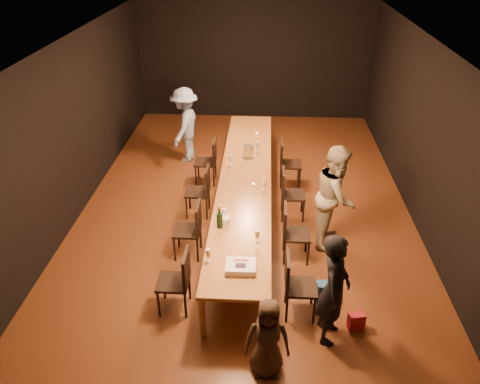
# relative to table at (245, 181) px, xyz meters

# --- Properties ---
(ground) EXTENTS (10.00, 10.00, 0.00)m
(ground) POSITION_rel_table_xyz_m (0.00, 0.00, -0.70)
(ground) COLOR #402110
(ground) RESTS_ON ground
(room_shell) EXTENTS (6.04, 10.04, 3.02)m
(room_shell) POSITION_rel_table_xyz_m (0.00, 0.00, 1.38)
(room_shell) COLOR black
(room_shell) RESTS_ON ground
(table) EXTENTS (0.90, 6.00, 0.75)m
(table) POSITION_rel_table_xyz_m (0.00, 0.00, 0.00)
(table) COLOR brown
(table) RESTS_ON ground
(chair_right_0) EXTENTS (0.42, 0.42, 0.93)m
(chair_right_0) POSITION_rel_table_xyz_m (0.85, -2.40, -0.24)
(chair_right_0) COLOR black
(chair_right_0) RESTS_ON ground
(chair_right_1) EXTENTS (0.42, 0.42, 0.93)m
(chair_right_1) POSITION_rel_table_xyz_m (0.85, -1.20, -0.24)
(chair_right_1) COLOR black
(chair_right_1) RESTS_ON ground
(chair_right_2) EXTENTS (0.42, 0.42, 0.93)m
(chair_right_2) POSITION_rel_table_xyz_m (0.85, 0.00, -0.24)
(chair_right_2) COLOR black
(chair_right_2) RESTS_ON ground
(chair_right_3) EXTENTS (0.42, 0.42, 0.93)m
(chair_right_3) POSITION_rel_table_xyz_m (0.85, 1.20, -0.24)
(chair_right_3) COLOR black
(chair_right_3) RESTS_ON ground
(chair_left_0) EXTENTS (0.42, 0.42, 0.93)m
(chair_left_0) POSITION_rel_table_xyz_m (-0.85, -2.40, -0.24)
(chair_left_0) COLOR black
(chair_left_0) RESTS_ON ground
(chair_left_1) EXTENTS (0.42, 0.42, 0.93)m
(chair_left_1) POSITION_rel_table_xyz_m (-0.85, -1.20, -0.24)
(chair_left_1) COLOR black
(chair_left_1) RESTS_ON ground
(chair_left_2) EXTENTS (0.42, 0.42, 0.93)m
(chair_left_2) POSITION_rel_table_xyz_m (-0.85, 0.00, -0.24)
(chair_left_2) COLOR black
(chair_left_2) RESTS_ON ground
(chair_left_3) EXTENTS (0.42, 0.42, 0.93)m
(chair_left_3) POSITION_rel_table_xyz_m (-0.85, 1.20, -0.24)
(chair_left_3) COLOR black
(chair_left_3) RESTS_ON ground
(woman_birthday) EXTENTS (0.49, 0.63, 1.55)m
(woman_birthday) POSITION_rel_table_xyz_m (1.20, -2.78, 0.07)
(woman_birthday) COLOR black
(woman_birthday) RESTS_ON ground
(woman_tan) EXTENTS (0.82, 0.96, 1.71)m
(woman_tan) POSITION_rel_table_xyz_m (1.47, -0.69, 0.15)
(woman_tan) COLOR #C5B894
(woman_tan) RESTS_ON ground
(man_blue) EXTENTS (0.78, 1.15, 1.63)m
(man_blue) POSITION_rel_table_xyz_m (-1.40, 2.22, 0.12)
(man_blue) COLOR #7F98C5
(man_blue) RESTS_ON ground
(child) EXTENTS (0.53, 0.35, 1.07)m
(child) POSITION_rel_table_xyz_m (0.41, -3.38, -0.17)
(child) COLOR #392B20
(child) RESTS_ON ground
(gift_bag_red) EXTENTS (0.23, 0.16, 0.25)m
(gift_bag_red) POSITION_rel_table_xyz_m (1.57, -2.65, -0.58)
(gift_bag_red) COLOR #B61B2B
(gift_bag_red) RESTS_ON ground
(gift_bag_blue) EXTENTS (0.26, 0.19, 0.29)m
(gift_bag_blue) POSITION_rel_table_xyz_m (1.21, -2.13, -0.55)
(gift_bag_blue) COLOR #225897
(gift_bag_blue) RESTS_ON ground
(birthday_cake) EXTENTS (0.39, 0.31, 0.09)m
(birthday_cake) POSITION_rel_table_xyz_m (0.06, -2.45, 0.09)
(birthday_cake) COLOR white
(birthday_cake) RESTS_ON table
(plate_stack) EXTENTS (0.22, 0.22, 0.10)m
(plate_stack) POSITION_rel_table_xyz_m (-0.24, -1.38, 0.10)
(plate_stack) COLOR silver
(plate_stack) RESTS_ON table
(champagne_bottle) EXTENTS (0.10, 0.10, 0.37)m
(champagne_bottle) POSITION_rel_table_xyz_m (-0.30, -1.51, 0.23)
(champagne_bottle) COLOR black
(champagne_bottle) RESTS_ON table
(ice_bucket) EXTENTS (0.24, 0.24, 0.22)m
(ice_bucket) POSITION_rel_table_xyz_m (0.02, 0.89, 0.16)
(ice_bucket) COLOR silver
(ice_bucket) RESTS_ON table
(wineglass_0) EXTENTS (0.06, 0.06, 0.21)m
(wineglass_0) POSITION_rel_table_xyz_m (-0.37, -2.32, 0.15)
(wineglass_0) COLOR beige
(wineglass_0) RESTS_ON table
(wineglass_1) EXTENTS (0.06, 0.06, 0.21)m
(wineglass_1) POSITION_rel_table_xyz_m (0.25, -1.86, 0.15)
(wineglass_1) COLOR beige
(wineglass_1) RESTS_ON table
(wineglass_2) EXTENTS (0.06, 0.06, 0.21)m
(wineglass_2) POSITION_rel_table_xyz_m (-0.25, -1.33, 0.15)
(wineglass_2) COLOR silver
(wineglass_2) RESTS_ON table
(wineglass_3) EXTENTS (0.06, 0.06, 0.21)m
(wineglass_3) POSITION_rel_table_xyz_m (0.32, -0.34, 0.15)
(wineglass_3) COLOR beige
(wineglass_3) RESTS_ON table
(wineglass_4) EXTENTS (0.06, 0.06, 0.21)m
(wineglass_4) POSITION_rel_table_xyz_m (-0.28, 0.49, 0.15)
(wineglass_4) COLOR silver
(wineglass_4) RESTS_ON table
(wineglass_5) EXTENTS (0.06, 0.06, 0.21)m
(wineglass_5) POSITION_rel_table_xyz_m (0.18, 1.10, 0.15)
(wineglass_5) COLOR silver
(wineglass_5) RESTS_ON table
(tealight_near) EXTENTS (0.05, 0.05, 0.03)m
(tealight_near) POSITION_rel_table_xyz_m (0.15, -2.40, 0.06)
(tealight_near) COLOR #B2B7B2
(tealight_near) RESTS_ON table
(tealight_mid) EXTENTS (0.05, 0.05, 0.03)m
(tealight_mid) POSITION_rel_table_xyz_m (0.15, -0.23, 0.06)
(tealight_mid) COLOR #B2B7B2
(tealight_mid) RESTS_ON table
(tealight_far) EXTENTS (0.05, 0.05, 0.03)m
(tealight_far) POSITION_rel_table_xyz_m (0.15, 1.95, 0.06)
(tealight_far) COLOR #B2B7B2
(tealight_far) RESTS_ON table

